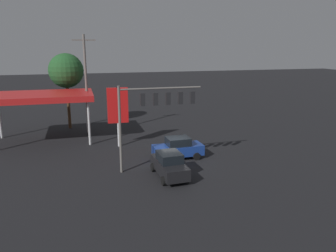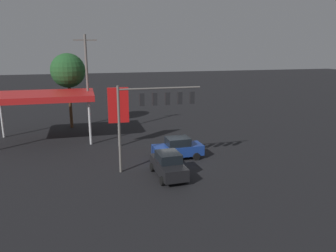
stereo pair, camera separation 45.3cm
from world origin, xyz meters
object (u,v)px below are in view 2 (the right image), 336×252
(traffic_signal_assembly, at_px, (154,105))
(utility_pole, at_px, (88,84))
(price_sign, at_px, (118,107))
(sedan_waiting, at_px, (168,165))
(street_tree, at_px, (68,71))
(sedan_far, at_px, (178,148))

(traffic_signal_assembly, xyz_separation_m, utility_pole, (4.81, -11.47, 0.52))
(price_sign, distance_m, sedan_waiting, 9.78)
(utility_pole, distance_m, street_tree, 5.32)
(traffic_signal_assembly, bearing_deg, sedan_waiting, 109.18)
(sedan_far, distance_m, sedan_waiting, 4.28)
(traffic_signal_assembly, bearing_deg, street_tree, -66.93)
(sedan_far, bearing_deg, street_tree, -58.37)
(utility_pole, height_order, price_sign, utility_pole)
(price_sign, bearing_deg, sedan_waiting, 107.06)
(utility_pole, height_order, sedan_waiting, utility_pole)
(sedan_waiting, relative_size, street_tree, 0.50)
(sedan_waiting, bearing_deg, utility_pole, -160.48)
(street_tree, bearing_deg, price_sign, 117.71)
(traffic_signal_assembly, height_order, street_tree, street_tree)
(traffic_signal_assembly, relative_size, sedan_far, 1.54)
(utility_pole, distance_m, sedan_far, 12.93)
(traffic_signal_assembly, height_order, sedan_far, traffic_signal_assembly)
(traffic_signal_assembly, height_order, sedan_waiting, traffic_signal_assembly)
(price_sign, relative_size, street_tree, 0.66)
(price_sign, xyz_separation_m, street_tree, (4.84, -9.21, 2.96))
(utility_pole, relative_size, price_sign, 1.86)
(sedan_far, bearing_deg, utility_pole, -54.18)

